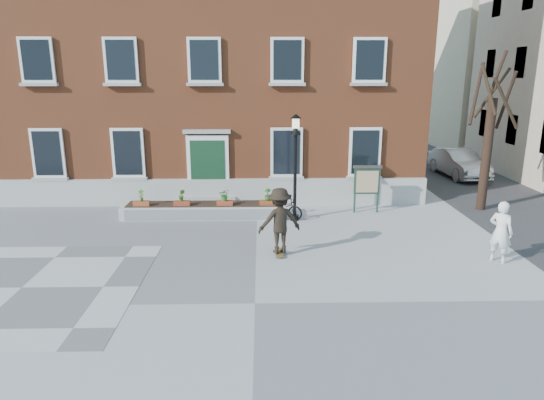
{
  "coord_description": "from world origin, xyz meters",
  "views": [
    {
      "loc": [
        0.17,
        -10.57,
        5.38
      ],
      "look_at": [
        0.5,
        4.0,
        1.5
      ],
      "focal_mm": 32.0,
      "sensor_mm": 36.0,
      "label": 1
    }
  ],
  "objects_px": {
    "parked_car": "(458,163)",
    "skateboarder": "(280,221)",
    "bicycle": "(282,207)",
    "lamp_post": "(295,153)",
    "bystander": "(501,232)",
    "notice_board": "(367,181)"
  },
  "relations": [
    {
      "from": "bystander",
      "to": "skateboarder",
      "type": "height_order",
      "value": "skateboarder"
    },
    {
      "from": "lamp_post",
      "to": "notice_board",
      "type": "height_order",
      "value": "lamp_post"
    },
    {
      "from": "notice_board",
      "to": "bystander",
      "type": "bearing_deg",
      "value": -61.75
    },
    {
      "from": "parked_car",
      "to": "notice_board",
      "type": "distance_m",
      "value": 9.12
    },
    {
      "from": "bicycle",
      "to": "notice_board",
      "type": "relative_size",
      "value": 0.89
    },
    {
      "from": "parked_car",
      "to": "skateboarder",
      "type": "height_order",
      "value": "skateboarder"
    },
    {
      "from": "skateboarder",
      "to": "bicycle",
      "type": "bearing_deg",
      "value": 86.65
    },
    {
      "from": "bicycle",
      "to": "skateboarder",
      "type": "relative_size",
      "value": 0.8
    },
    {
      "from": "lamp_post",
      "to": "bicycle",
      "type": "bearing_deg",
      "value": 156.63
    },
    {
      "from": "bicycle",
      "to": "lamp_post",
      "type": "bearing_deg",
      "value": -88.82
    },
    {
      "from": "bicycle",
      "to": "skateboarder",
      "type": "height_order",
      "value": "skateboarder"
    },
    {
      "from": "bystander",
      "to": "lamp_post",
      "type": "relative_size",
      "value": 0.46
    },
    {
      "from": "parked_car",
      "to": "bystander",
      "type": "distance_m",
      "value": 12.28
    },
    {
      "from": "bicycle",
      "to": "bystander",
      "type": "bearing_deg",
      "value": -101.27
    },
    {
      "from": "bicycle",
      "to": "notice_board",
      "type": "bearing_deg",
      "value": -52.77
    },
    {
      "from": "bystander",
      "to": "notice_board",
      "type": "xyz_separation_m",
      "value": [
        -2.78,
        5.17,
        0.35
      ]
    },
    {
      "from": "bicycle",
      "to": "skateboarder",
      "type": "bearing_deg",
      "value": -158.8
    },
    {
      "from": "parked_car",
      "to": "notice_board",
      "type": "xyz_separation_m",
      "value": [
        -6.26,
        -6.6,
        0.54
      ]
    },
    {
      "from": "parked_car",
      "to": "lamp_post",
      "type": "height_order",
      "value": "lamp_post"
    },
    {
      "from": "bicycle",
      "to": "lamp_post",
      "type": "distance_m",
      "value": 2.17
    },
    {
      "from": "bicycle",
      "to": "parked_car",
      "type": "distance_m",
      "value": 12.1
    },
    {
      "from": "bystander",
      "to": "bicycle",
      "type": "bearing_deg",
      "value": 11.18
    }
  ]
}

